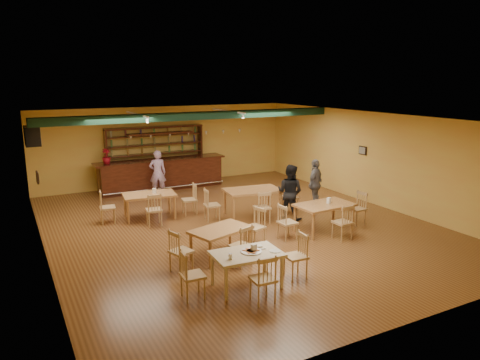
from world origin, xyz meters
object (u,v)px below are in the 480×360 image
bar_counter (162,174)px  patron_right_a (290,192)px  dining_table_d (324,218)px  near_table (247,270)px  dining_table_a (150,206)px  patron_bar (158,173)px  dining_table_b (252,202)px  dining_table_c (221,243)px

bar_counter → patron_right_a: size_ratio=2.97×
dining_table_d → patron_right_a: patron_right_a is taller
dining_table_d → near_table: 3.96m
bar_counter → dining_table_a: 3.67m
patron_bar → patron_right_a: 5.17m
near_table → patron_bar: bearing=88.0°
dining_table_b → patron_right_a: patron_right_a is taller
dining_table_b → patron_bar: bearing=122.7°
dining_table_d → patron_bar: bearing=112.1°
patron_right_a → dining_table_b: bearing=13.6°
bar_counter → dining_table_c: 7.08m
bar_counter → near_table: bar_counter is taller
dining_table_a → near_table: bearing=-78.8°
dining_table_d → patron_right_a: size_ratio=0.95×
dining_table_c → dining_table_d: dining_table_d is taller
dining_table_c → patron_bar: (0.50, 6.19, 0.46)m
dining_table_c → dining_table_d: size_ratio=0.90×
dining_table_c → patron_right_a: size_ratio=0.85×
bar_counter → patron_right_a: bearing=-68.1°
near_table → patron_bar: patron_bar is taller
dining_table_d → patron_right_a: (-0.19, 1.36, 0.43)m
patron_bar → patron_right_a: patron_right_a is taller
bar_counter → patron_bar: patron_bar is taller
dining_table_b → bar_counter: bearing=113.9°
near_table → dining_table_c: bearing=85.9°
bar_counter → patron_bar: size_ratio=3.02×
bar_counter → near_table: 8.72m
dining_table_a → near_table: 5.31m
bar_counter → dining_table_b: bearing=-73.5°
bar_counter → dining_table_b: (1.34, -4.53, -0.16)m
dining_table_a → dining_table_b: bearing=-15.3°
dining_table_b → dining_table_a: bearing=164.9°
bar_counter → patron_right_a: patron_right_a is taller
dining_table_b → dining_table_d: 2.38m
patron_bar → dining_table_b: bearing=127.6°
dining_table_c → patron_right_a: (3.04, 1.69, 0.47)m
dining_table_b → patron_right_a: 1.20m
near_table → dining_table_a: bearing=97.1°
dining_table_a → dining_table_b: dining_table_b is taller
bar_counter → patron_bar: (-0.41, -0.83, 0.24)m
dining_table_c → near_table: (-0.21, -1.63, 0.02)m
dining_table_d → near_table: bearing=-153.2°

